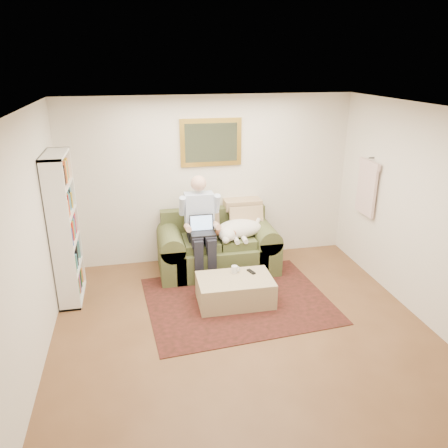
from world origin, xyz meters
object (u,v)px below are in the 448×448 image
object	(u,v)px
laptop	(202,228)
sleeping_dog	(239,229)
sofa	(217,251)
ottoman	(235,290)
seated_man	(201,229)
bookshelf	(64,229)
coffee_mug	(234,269)

from	to	relation	value
laptop	sleeping_dog	xyz separation A→B (m)	(0.59, 0.14, -0.11)
sofa	ottoman	distance (m)	1.05
seated_man	ottoman	xyz separation A→B (m)	(0.30, -0.87, -0.57)
ottoman	bookshelf	bearing A→B (deg)	163.86
ottoman	coffee_mug	world-z (taller)	coffee_mug
sofa	ottoman	size ratio (longest dim) A/B	1.81
sofa	sleeping_dog	bearing A→B (deg)	-15.74
sleeping_dog	sofa	bearing A→B (deg)	164.26
laptop	bookshelf	size ratio (longest dim) A/B	0.17
sofa	laptop	distance (m)	0.60
sleeping_dog	bookshelf	size ratio (longest dim) A/B	0.37
sofa	coffee_mug	world-z (taller)	sofa
seated_man	sleeping_dog	bearing A→B (deg)	7.13
laptop	coffee_mug	bearing A→B (deg)	-62.60
sofa	laptop	xyz separation A→B (m)	(-0.27, -0.23, 0.48)
coffee_mug	seated_man	bearing A→B (deg)	115.06
ottoman	bookshelf	distance (m)	2.39
sofa	ottoman	xyz separation A→B (m)	(0.03, -1.04, -0.13)
seated_man	coffee_mug	xyz separation A→B (m)	(0.33, -0.71, -0.34)
sleeping_dog	bookshelf	distance (m)	2.48
sofa	coffee_mug	distance (m)	0.88
coffee_mug	sofa	bearing A→B (deg)	94.12
sleeping_dog	ottoman	distance (m)	1.11
laptop	sleeping_dog	size ratio (longest dim) A/B	0.47
ottoman	laptop	bearing A→B (deg)	110.61
sofa	coffee_mug	xyz separation A→B (m)	(0.06, -0.87, 0.10)
seated_man	bookshelf	bearing A→B (deg)	-172.36
bookshelf	seated_man	bearing A→B (deg)	7.64
seated_man	bookshelf	xyz separation A→B (m)	(-1.85, -0.25, 0.25)
bookshelf	coffee_mug	bearing A→B (deg)	-11.92
sleeping_dog	ottoman	world-z (taller)	sleeping_dog
seated_man	laptop	xyz separation A→B (m)	(0.00, -0.07, 0.04)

